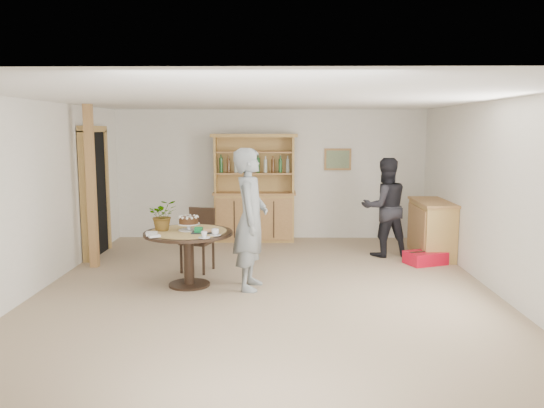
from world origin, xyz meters
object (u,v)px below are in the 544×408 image
at_px(dining_table, 189,242).
at_px(adult_person, 385,207).
at_px(sideboard, 432,228).
at_px(teen_boy, 251,219).
at_px(hutch, 255,205).
at_px(red_suitcase, 425,258).
at_px(dining_chair, 199,235).

height_order(dining_table, adult_person, adult_person).
xyz_separation_m(sideboard, teen_boy, (-2.95, -1.88, 0.47)).
xyz_separation_m(hutch, red_suitcase, (2.80, -1.79, -0.59)).
distance_m(dining_table, dining_chair, 0.83).
distance_m(hutch, adult_person, 2.56).
height_order(teen_boy, red_suitcase, teen_boy).
bearing_deg(sideboard, dining_table, -154.90).
distance_m(teen_boy, adult_person, 2.87).
relative_size(sideboard, adult_person, 0.76).
bearing_deg(dining_table, adult_person, 30.87).
bearing_deg(red_suitcase, teen_boy, -174.88).
distance_m(dining_table, adult_person, 3.51).
bearing_deg(dining_chair, sideboard, 30.26).
distance_m(hutch, dining_chair, 2.32).
xyz_separation_m(hutch, teen_boy, (0.09, -3.12, 0.25)).
distance_m(sideboard, dining_table, 4.20).
height_order(dining_chair, teen_boy, teen_boy).
xyz_separation_m(teen_boy, red_suitcase, (2.71, 1.33, -0.84)).
bearing_deg(dining_chair, adult_person, 34.10).
height_order(sideboard, dining_table, sideboard).
height_order(hutch, adult_person, hutch).
height_order(sideboard, red_suitcase, sideboard).
bearing_deg(dining_table, sideboard, 25.10).
relative_size(dining_table, red_suitcase, 1.71).
distance_m(hutch, sideboard, 3.29).
xyz_separation_m(sideboard, dining_table, (-3.80, -1.78, 0.13)).
height_order(sideboard, teen_boy, teen_boy).
relative_size(sideboard, dining_chair, 1.33).
distance_m(sideboard, red_suitcase, 0.70).
xyz_separation_m(dining_table, teen_boy, (0.85, -0.10, 0.34)).
bearing_deg(adult_person, dining_table, 19.20).
relative_size(hutch, dining_chair, 2.16).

